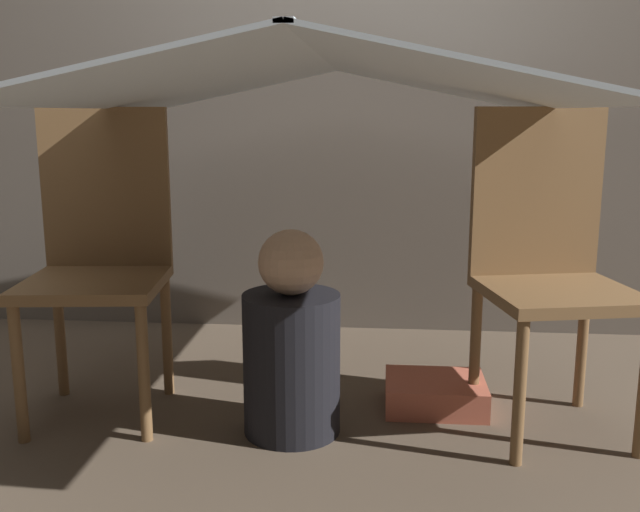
{
  "coord_description": "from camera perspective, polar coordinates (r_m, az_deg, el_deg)",
  "views": [
    {
      "loc": [
        0.19,
        -2.05,
        1.0
      ],
      "look_at": [
        0.0,
        0.12,
        0.56
      ],
      "focal_mm": 40.0,
      "sensor_mm": 36.0,
      "label": 1
    }
  ],
  "objects": [
    {
      "name": "ground_plane",
      "position": [
        2.29,
        -0.26,
        -14.45
      ],
      "size": [
        8.8,
        8.8,
        0.0
      ],
      "primitive_type": "plane",
      "color": "brown"
    },
    {
      "name": "wall_back",
      "position": [
        3.27,
        1.73,
        15.82
      ],
      "size": [
        7.0,
        0.05,
        2.5
      ],
      "color": "#6B6056",
      "rests_on": "ground_plane"
    },
    {
      "name": "chair_left",
      "position": [
        2.48,
        -17.18,
        0.47
      ],
      "size": [
        0.48,
        0.48,
        1.02
      ],
      "rotation": [
        0.0,
        0.0,
        0.11
      ],
      "color": "brown",
      "rests_on": "ground_plane"
    },
    {
      "name": "chair_right",
      "position": [
        2.36,
        17.78,
        -0.13
      ],
      "size": [
        0.51,
        0.51,
        1.02
      ],
      "rotation": [
        0.0,
        0.0,
        0.21
      ],
      "color": "brown",
      "rests_on": "ground_plane"
    },
    {
      "name": "sheet_canopy",
      "position": [
        2.18,
        -0.0,
        13.95
      ],
      "size": [
        1.47,
        1.58,
        0.16
      ],
      "color": "silver"
    },
    {
      "name": "person_front",
      "position": [
        2.24,
        -2.29,
        -7.32
      ],
      "size": [
        0.31,
        0.31,
        0.65
      ],
      "color": "black",
      "rests_on": "ground_plane"
    },
    {
      "name": "floor_cushion",
      "position": [
        2.53,
        9.19,
        -10.79
      ],
      "size": [
        0.34,
        0.27,
        0.1
      ],
      "color": "#CC664C",
      "rests_on": "ground_plane"
    }
  ]
}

